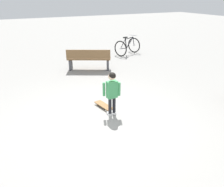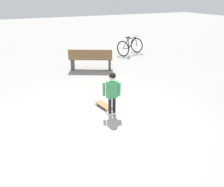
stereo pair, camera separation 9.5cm
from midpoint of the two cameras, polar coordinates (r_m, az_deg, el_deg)
The scene contains 5 objects.
ground_plane at distance 5.10m, azimuth -3.69°, elevation -7.19°, with size 50.00×50.00×0.00m, color gray.
child_person at distance 5.09m, azimuth -0.54°, elevation 1.10°, with size 0.21×0.38×1.06m.
skateboard at distance 5.68m, azimuth -2.58°, elevation -3.03°, with size 0.63×0.30×0.07m.
bicycle_near at distance 10.79m, azimuth 3.69°, elevation 11.85°, with size 1.05×1.26×0.85m.
street_bench at distance 8.48m, azimuth -6.21°, elevation 8.69°, with size 1.12×1.63×0.80m.
Camera 1 is at (4.02, -1.70, 2.63)m, focal length 36.08 mm.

